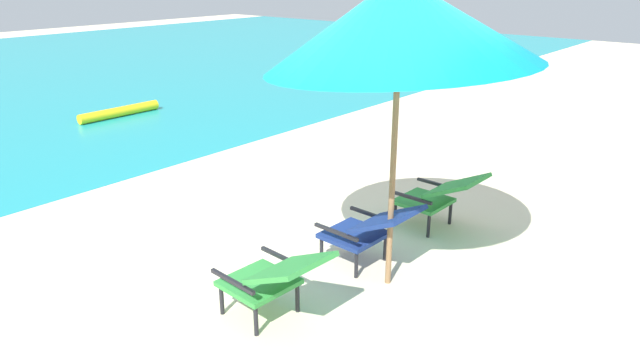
{
  "coord_description": "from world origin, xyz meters",
  "views": [
    {
      "loc": [
        -3.85,
        -2.92,
        2.63
      ],
      "look_at": [
        0.0,
        0.35,
        0.75
      ],
      "focal_mm": 32.08,
      "sensor_mm": 36.0,
      "label": 1
    }
  ],
  "objects": [
    {
      "name": "beach_umbrella_center",
      "position": [
        -0.07,
        -0.5,
        2.24
      ],
      "size": [
        2.64,
        2.67,
        2.66
      ],
      "color": "olive",
      "rests_on": "ground_plane"
    },
    {
      "name": "lounge_chair_right",
      "position": [
        1.19,
        -0.28,
        0.4
      ],
      "size": [
        0.56,
        0.89,
        0.68
      ],
      "color": "#338E3D",
      "rests_on": "ground_plane"
    },
    {
      "name": "lounge_chair_center",
      "position": [
        0.04,
        -0.2,
        0.4
      ],
      "size": [
        0.56,
        0.89,
        0.68
      ],
      "color": "navy",
      "rests_on": "ground_plane"
    },
    {
      "name": "lounge_chair_left",
      "position": [
        -1.14,
        -0.15,
        0.4
      ],
      "size": [
        0.58,
        0.9,
        0.68
      ],
      "color": "#338E3D",
      "rests_on": "ground_plane"
    },
    {
      "name": "ground_plane",
      "position": [
        0.0,
        4.0,
        0.0
      ],
      "size": [
        40.0,
        40.0,
        0.0
      ],
      "primitive_type": "plane",
      "color": "beige"
    },
    {
      "name": "swim_buoy",
      "position": [
        1.7,
        6.71,
        0.1
      ],
      "size": [
        1.6,
        0.18,
        0.18
      ],
      "primitive_type": "cylinder",
      "rotation": [
        0.0,
        1.57,
        0.0
      ],
      "color": "yellow",
      "rests_on": "ocean_band"
    }
  ]
}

